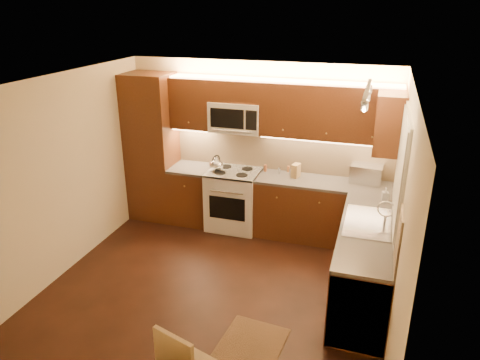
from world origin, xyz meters
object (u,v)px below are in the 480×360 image
(microwave, at_px, (236,117))
(sink, at_px, (369,217))
(kettle, at_px, (216,163))
(soap_bottle, at_px, (385,194))
(stove, at_px, (234,199))
(toaster_oven, at_px, (367,173))
(knife_block, at_px, (296,171))

(microwave, height_order, sink, microwave)
(kettle, distance_m, soap_bottle, 2.45)
(stove, bearing_deg, kettle, -164.78)
(kettle, xyz_separation_m, soap_bottle, (2.43, -0.33, -0.06))
(kettle, bearing_deg, stove, 36.05)
(sink, bearing_deg, microwave, 147.79)
(toaster_oven, distance_m, soap_bottle, 0.65)
(microwave, bearing_deg, toaster_oven, 1.59)
(knife_block, bearing_deg, sink, -34.88)
(sink, bearing_deg, toaster_oven, 94.11)
(microwave, relative_size, sink, 0.88)
(sink, relative_size, toaster_oven, 2.00)
(microwave, distance_m, toaster_oven, 2.03)
(toaster_oven, xyz_separation_m, knife_block, (-0.98, -0.11, -0.03))
(knife_block, xyz_separation_m, soap_bottle, (1.25, -0.48, -0.01))
(stove, xyz_separation_m, soap_bottle, (2.17, -0.40, 0.53))
(microwave, relative_size, kettle, 3.04)
(microwave, xyz_separation_m, sink, (2.00, -1.26, -0.74))
(stove, height_order, soap_bottle, soap_bottle)
(stove, distance_m, sink, 2.35)
(knife_block, height_order, soap_bottle, knife_block)
(kettle, relative_size, soap_bottle, 1.46)
(microwave, height_order, soap_bottle, microwave)
(soap_bottle, bearing_deg, stove, 159.05)
(sink, height_order, toaster_oven, toaster_oven)
(microwave, bearing_deg, soap_bottle, -13.80)
(stove, distance_m, kettle, 0.64)
(soap_bottle, bearing_deg, microwave, 155.65)
(sink, bearing_deg, knife_block, 131.85)
(sink, bearing_deg, soap_bottle, 76.59)
(kettle, xyz_separation_m, toaster_oven, (2.16, 0.26, -0.02))
(microwave, relative_size, soap_bottle, 4.43)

